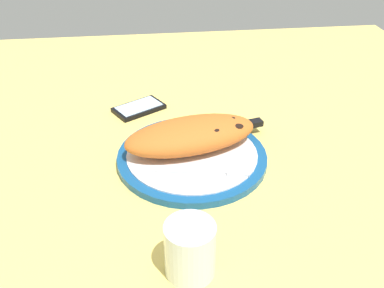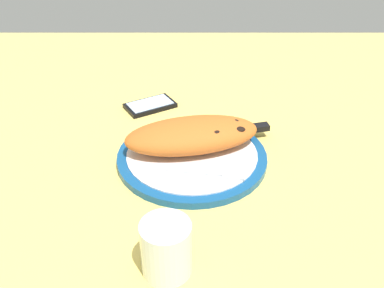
{
  "view_description": "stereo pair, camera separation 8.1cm",
  "coord_description": "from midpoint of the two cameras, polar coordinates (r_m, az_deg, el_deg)",
  "views": [
    {
      "loc": [
        -8.2,
        -67.54,
        48.13
      ],
      "look_at": [
        0.0,
        0.0,
        3.71
      ],
      "focal_mm": 40.19,
      "sensor_mm": 36.0,
      "label": 1
    },
    {
      "loc": [
        -0.1,
        -68.03,
        48.13
      ],
      "look_at": [
        0.0,
        0.0,
        3.71
      ],
      "focal_mm": 40.19,
      "sensor_mm": 36.0,
      "label": 2
    }
  ],
  "objects": [
    {
      "name": "water_glass",
      "position": [
        0.6,
        0.55,
        -14.15
      ],
      "size": [
        7.06,
        7.06,
        8.35
      ],
      "color": "silver",
      "rests_on": "ground_plane"
    },
    {
      "name": "fork",
      "position": [
        0.77,
        4.81,
        -3.93
      ],
      "size": [
        17.46,
        4.24,
        0.4
      ],
      "color": "silver",
      "rests_on": "plate"
    },
    {
      "name": "knife",
      "position": [
        0.89,
        8.11,
        1.61
      ],
      "size": [
        22.01,
        7.11,
        1.2
      ],
      "color": "silver",
      "rests_on": "plate"
    },
    {
      "name": "plate",
      "position": [
        0.83,
        2.81,
        -1.77
      ],
      "size": [
        28.8,
        28.8,
        1.71
      ],
      "color": "navy",
      "rests_on": "ground_plane"
    },
    {
      "name": "smartphone",
      "position": [
        1.01,
        -3.32,
        5.07
      ],
      "size": [
        13.0,
        11.29,
        1.16
      ],
      "color": "black",
      "rests_on": "ground_plane"
    },
    {
      "name": "calzone",
      "position": [
        0.82,
        2.75,
        1.12
      ],
      "size": [
        27.69,
        16.4,
        5.73
      ],
      "color": "#C16023",
      "rests_on": "plate"
    },
    {
      "name": "ground_plane",
      "position": [
        0.84,
        2.76,
        -3.07
      ],
      "size": [
        150.0,
        150.0,
        3.0
      ],
      "primitive_type": "cube",
      "color": "#EACC60"
    }
  ]
}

